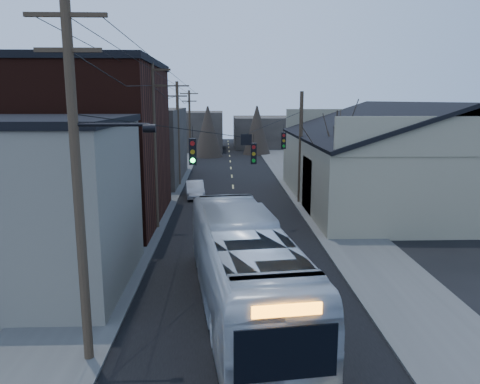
% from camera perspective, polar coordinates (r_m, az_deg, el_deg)
% --- Properties ---
extents(road_surface, '(9.00, 110.00, 0.02)m').
position_cam_1_polar(road_surface, '(41.01, -0.81, 0.13)').
color(road_surface, black).
rests_on(road_surface, ground).
extents(sidewalk_left, '(4.00, 110.00, 0.12)m').
position_cam_1_polar(sidewalk_left, '(41.38, -9.84, 0.13)').
color(sidewalk_left, '#474744').
rests_on(sidewalk_left, ground).
extents(sidewalk_right, '(4.00, 110.00, 0.12)m').
position_cam_1_polar(sidewalk_right, '(41.64, 8.17, 0.25)').
color(sidewalk_right, '#474744').
rests_on(sidewalk_right, ground).
extents(building_clapboard, '(8.00, 8.00, 7.00)m').
position_cam_1_polar(building_clapboard, '(21.36, -24.46, -1.68)').
color(building_clapboard, '#6D675B').
rests_on(building_clapboard, ground).
extents(building_brick, '(10.00, 12.00, 10.00)m').
position_cam_1_polar(building_brick, '(31.73, -18.88, 5.38)').
color(building_brick, black).
rests_on(building_brick, ground).
extents(building_left_far, '(9.00, 14.00, 7.00)m').
position_cam_1_polar(building_left_far, '(47.25, -12.63, 5.61)').
color(building_left_far, '#312D27').
rests_on(building_left_far, ground).
extents(warehouse, '(16.16, 20.60, 7.73)m').
position_cam_1_polar(warehouse, '(38.20, 19.26, 2.77)').
color(warehouse, gray).
rests_on(warehouse, ground).
extents(building_far_left, '(10.00, 12.00, 6.00)m').
position_cam_1_polar(building_far_left, '(75.57, -5.97, 7.44)').
color(building_far_left, '#312D27').
rests_on(building_far_left, ground).
extents(building_far_right, '(12.00, 14.00, 5.00)m').
position_cam_1_polar(building_far_right, '(80.80, 3.60, 7.36)').
color(building_far_right, '#312D27').
rests_on(building_far_right, ground).
extents(bare_tree, '(0.40, 0.40, 7.20)m').
position_cam_1_polar(bare_tree, '(31.40, 11.53, 3.13)').
color(bare_tree, black).
rests_on(bare_tree, ground).
extents(utility_lines, '(11.24, 45.28, 10.50)m').
position_cam_1_polar(utility_lines, '(34.58, -5.82, 6.28)').
color(utility_lines, '#382B1E').
rests_on(utility_lines, ground).
extents(bus, '(4.53, 13.04, 3.56)m').
position_cam_1_polar(bus, '(17.67, 0.43, -9.02)').
color(bus, silver).
rests_on(bus, ground).
extents(parked_car, '(1.83, 4.15, 1.33)m').
position_cam_1_polar(parked_car, '(38.53, -5.52, 0.34)').
color(parked_car, '#9A9CA1').
rests_on(parked_car, ground).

